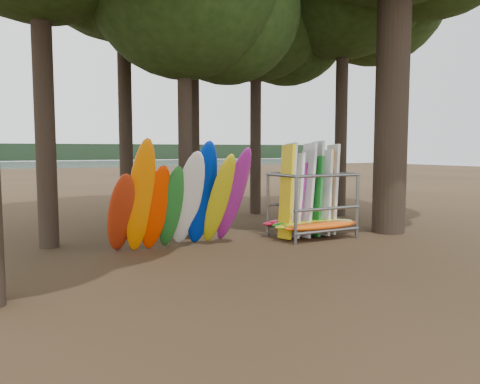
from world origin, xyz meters
name	(u,v)px	position (x,y,z in m)	size (l,w,h in m)	color
ground	(278,247)	(0.00, 0.00, 0.00)	(120.00, 120.00, 0.00)	#47331E
lake	(50,168)	(0.00, 60.00, 0.00)	(160.00, 160.00, 0.00)	gray
far_shore	(27,152)	(0.00, 110.00, 2.00)	(160.00, 4.00, 4.00)	black
kayak_row	(181,201)	(-2.42, 0.94, 1.29)	(3.74, 2.07, 3.06)	#AF2A0F
storage_rack	(311,206)	(1.70, 0.84, 0.95)	(2.84, 1.58, 2.91)	slate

